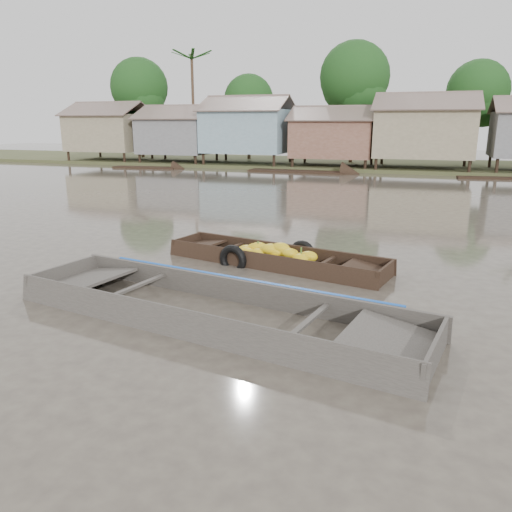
% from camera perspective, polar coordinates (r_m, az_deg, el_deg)
% --- Properties ---
extents(ground, '(120.00, 120.00, 0.00)m').
position_cam_1_polar(ground, '(9.14, -0.20, -6.88)').
color(ground, '#453D35').
rests_on(ground, ground).
extents(riverbank, '(120.00, 12.47, 10.22)m').
position_cam_1_polar(riverbank, '(39.89, 19.54, 13.78)').
color(riverbank, '#384723').
rests_on(riverbank, ground).
extents(banana_boat, '(5.83, 2.59, 0.80)m').
position_cam_1_polar(banana_boat, '(12.37, 1.83, -0.21)').
color(banana_boat, black).
rests_on(banana_boat, ground).
extents(viewer_boat, '(8.02, 3.41, 0.63)m').
position_cam_1_polar(viewer_boat, '(9.03, -4.76, -6.77)').
color(viewer_boat, '#3C3733').
rests_on(viewer_boat, ground).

